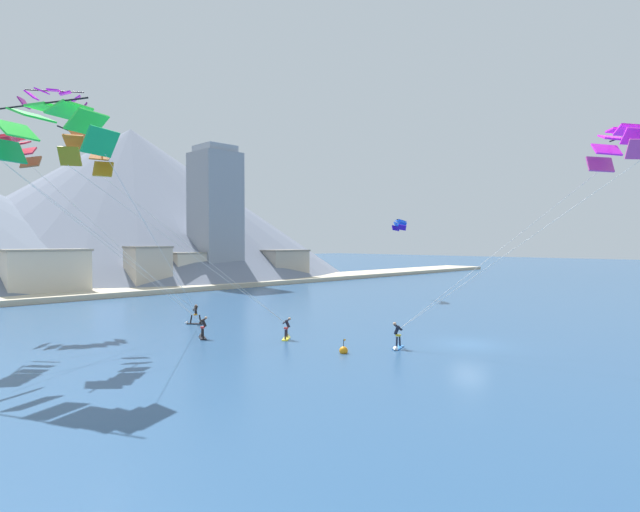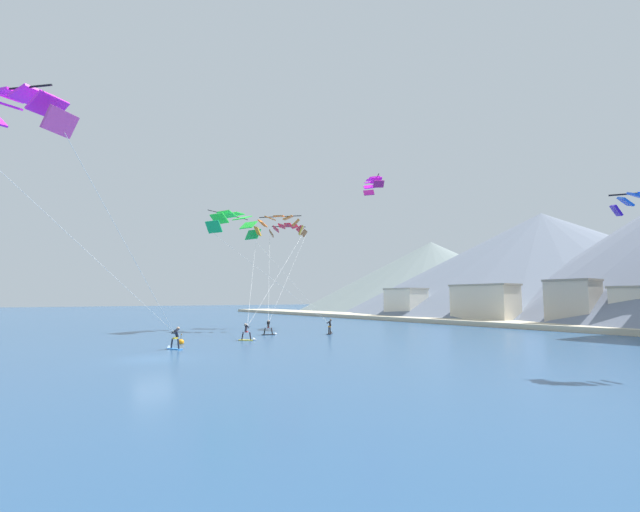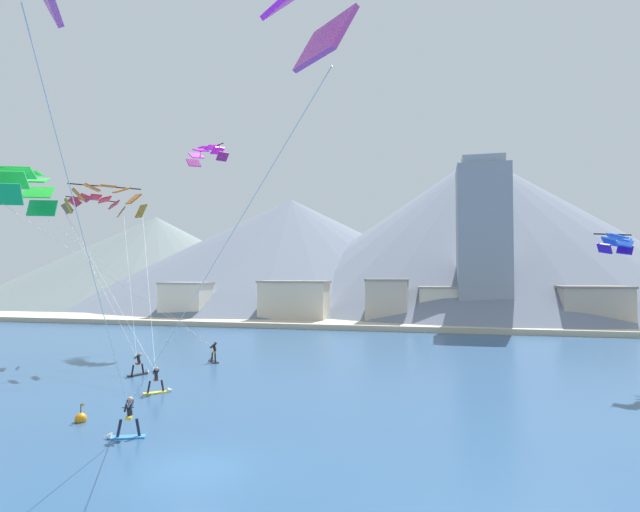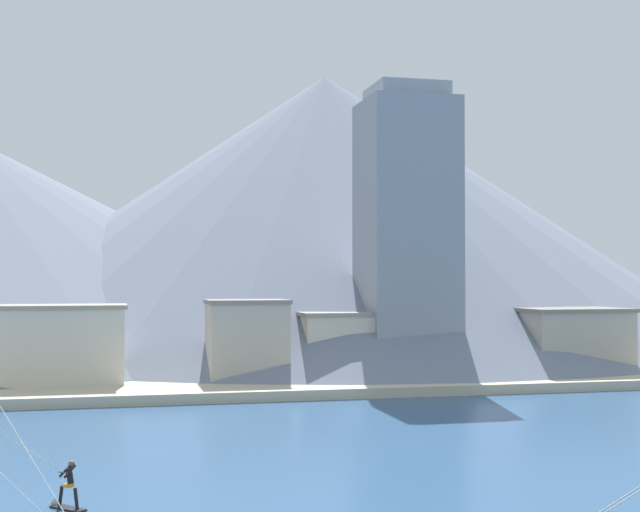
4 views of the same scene
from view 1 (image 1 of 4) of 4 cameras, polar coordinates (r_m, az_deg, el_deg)
The scene contains 19 objects.
ground_plane at distance 36.91m, azimuth 16.61°, elevation -9.62°, with size 400.00×400.00×0.00m, color navy.
kitesurfer_near_lead at distance 37.33m, azimuth -3.80°, elevation -8.67°, with size 1.57×1.45×1.70m.
kitesurfer_near_trail at distance 34.20m, azimuth 8.79°, elevation -9.48°, with size 1.76×1.02×1.82m.
kitesurfer_mid_center at distance 45.06m, azimuth -14.28°, elevation -6.88°, with size 1.48×1.54×1.77m.
kitesurfer_far_left at distance 38.52m, azimuth -13.26°, elevation -8.37°, with size 1.11×1.74×1.70m.
parafoil_kite_near_lead at distance 39.81m, azimuth -24.79°, elevation 10.99°, with size 13.04×12.04×13.52m.
parafoil_kite_near_trail at distance 37.59m, azimuth 31.17°, elevation 10.90°, with size 11.72×13.51×12.97m.
parafoil_kite_mid_center at distance 34.44m, azimuth -28.38°, elevation 12.92°, with size 15.69×10.09×13.82m.
parafoil_kite_far_left at distance 42.13m, azimuth -31.60°, elevation 10.42°, with size 12.25×10.92×13.33m.
parafoil_kite_distant_high_outer at distance 55.45m, azimuth -28.13°, elevation 15.74°, with size 5.82×3.93×2.09m.
parafoil_kite_distant_low_drift at distance 65.49m, azimuth 9.12°, elevation 3.65°, with size 3.22×3.55×1.52m.
race_marker_buoy at distance 32.63m, azimuth 2.71°, elevation -10.76°, with size 0.56×0.56×1.02m.
shoreline_strip at distance 75.49m, azimuth -19.64°, elevation -3.64°, with size 180.00×10.00×0.70m, color beige.
shore_building_harbour_front at distance 84.06m, azimuth -14.00°, elevation -1.42°, with size 9.58×5.06×5.50m.
shore_building_promenade_mid at distance 73.78m, azimuth -28.81°, elevation -1.71°, with size 10.21×5.00×6.23m.
shore_building_quay_east at distance 92.77m, azimuth -4.27°, elevation -1.03°, with size 8.49×6.04×5.70m.
shore_building_quay_west at distance 78.25m, azimuth -19.03°, elevation -1.31°, with size 5.94×4.49×6.52m.
highrise_tower at distance 86.54m, azimuth -11.85°, elevation 4.45°, with size 7.00×7.00×23.37m.
mountain_peak_west_ridge at distance 122.37m, azimuth -20.76°, elevation 5.86°, with size 96.50×96.50×32.85m.
Camera 1 is at (-31.79, -17.34, 7.15)m, focal length 28.00 mm.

